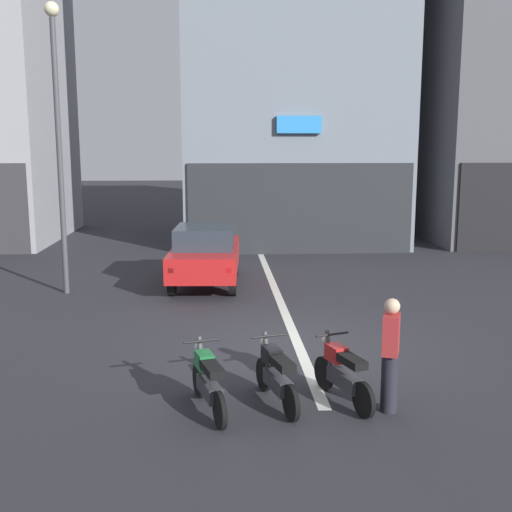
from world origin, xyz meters
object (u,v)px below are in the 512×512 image
street_lamp (58,122)px  motorcycle_black_row_left_mid (276,375)px  person_by_motorcycles (390,354)px  motorcycle_green_row_leftmost (208,381)px  motorcycle_red_row_centre (342,373)px  car_red_crossing_near (206,253)px

street_lamp → motorcycle_black_row_left_mid: street_lamp is taller
person_by_motorcycles → motorcycle_black_row_left_mid: bearing=167.8°
street_lamp → person_by_motorcycles: 10.64m
street_lamp → person_by_motorcycles: size_ratio=4.32×
street_lamp → motorcycle_green_row_leftmost: size_ratio=4.44×
street_lamp → motorcycle_red_row_centre: street_lamp is taller
motorcycle_black_row_left_mid → motorcycle_red_row_centre: same height
motorcycle_black_row_left_mid → street_lamp: bearing=122.7°
motorcycle_red_row_centre → motorcycle_green_row_leftmost: bearing=-173.9°
motorcycle_green_row_leftmost → person_by_motorcycles: size_ratio=0.97×
car_red_crossing_near → motorcycle_red_row_centre: bearing=-75.2°
motorcycle_green_row_leftmost → motorcycle_red_row_centre: size_ratio=1.02×
motorcycle_black_row_left_mid → person_by_motorcycles: person_by_motorcycles is taller
person_by_motorcycles → motorcycle_red_row_centre: bearing=148.2°
street_lamp → motorcycle_red_row_centre: bearing=-52.1°
car_red_crossing_near → motorcycle_red_row_centre: car_red_crossing_near is taller
motorcycle_black_row_left_mid → person_by_motorcycles: 1.68m
street_lamp → motorcycle_red_row_centre: size_ratio=4.50×
street_lamp → motorcycle_red_row_centre: (5.76, -7.40, -3.90)m
motorcycle_red_row_centre → car_red_crossing_near: bearing=104.8°
street_lamp → motorcycle_green_row_leftmost: 9.35m
motorcycle_green_row_leftmost → motorcycle_red_row_centre: bearing=6.1°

